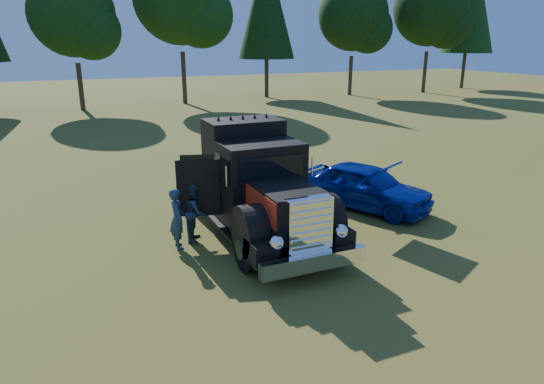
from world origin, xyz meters
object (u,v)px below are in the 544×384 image
at_px(diamond_t_truck, 255,188).
at_px(hotrod_coupe, 366,186).
at_px(spectator_far, 196,212).
at_px(spectator_near, 177,219).

distance_m(diamond_t_truck, hotrod_coupe, 3.98).
distance_m(diamond_t_truck, spectator_far, 1.70).
xyz_separation_m(hotrod_coupe, spectator_far, (-5.53, -0.34, 0.07)).
xyz_separation_m(diamond_t_truck, hotrod_coupe, (3.91, 0.50, -0.56)).
bearing_deg(spectator_far, diamond_t_truck, -71.41).
height_order(hotrod_coupe, spectator_far, hotrod_coupe).
distance_m(diamond_t_truck, spectator_near, 2.25).
bearing_deg(hotrod_coupe, diamond_t_truck, -172.76).
bearing_deg(spectator_far, hotrod_coupe, -62.42).
height_order(diamond_t_truck, hotrod_coupe, diamond_t_truck).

